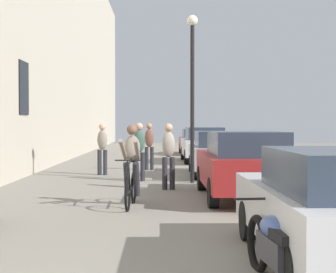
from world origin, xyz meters
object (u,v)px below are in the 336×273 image
at_px(pedestrian_furthest, 149,144).
at_px(parked_car_second, 243,164).
at_px(cyclist_on_bicycle, 131,167).
at_px(parked_car_third, 217,153).
at_px(pedestrian_mid, 139,148).
at_px(parked_car_fourth, 203,144).
at_px(parked_motorcycle, 278,250).
at_px(pedestrian_near, 169,152).
at_px(parked_car_nearest, 331,205).
at_px(pedestrian_far, 102,146).
at_px(parked_car_fifth, 195,141).
at_px(street_lamp, 192,77).

distance_m(pedestrian_furthest, parked_car_second, 7.93).
distance_m(cyclist_on_bicycle, parked_car_second, 2.70).
relative_size(parked_car_second, parked_car_third, 1.04).
bearing_deg(pedestrian_mid, parked_car_fourth, 71.63).
xyz_separation_m(pedestrian_mid, parked_car_third, (2.54, 1.65, -0.22)).
height_order(cyclist_on_bicycle, parked_motorcycle, cyclist_on_bicycle).
height_order(pedestrian_mid, parked_car_second, pedestrian_mid).
bearing_deg(parked_car_third, pedestrian_near, -114.63).
relative_size(cyclist_on_bicycle, parked_car_second, 0.40).
relative_size(parked_car_nearest, parked_car_second, 0.92).
xyz_separation_m(cyclist_on_bicycle, parked_car_second, (2.51, 0.98, -0.00)).
height_order(pedestrian_furthest, parked_car_fourth, pedestrian_furthest).
bearing_deg(parked_car_fourth, parked_car_third, -90.45).
height_order(pedestrian_far, parked_car_third, pedestrian_far).
relative_size(pedestrian_mid, pedestrian_far, 1.01).
height_order(pedestrian_near, parked_car_second, pedestrian_near).
distance_m(pedestrian_near, parked_car_fifth, 16.09).
relative_size(pedestrian_far, parked_car_nearest, 0.43).
distance_m(cyclist_on_bicycle, parked_car_fourth, 12.80).
distance_m(pedestrian_mid, parked_car_fourth, 8.22).
height_order(pedestrian_mid, parked_car_fifth, pedestrian_mid).
height_order(pedestrian_mid, street_lamp, street_lamp).
bearing_deg(parked_car_fourth, parked_car_second, -90.30).
distance_m(cyclist_on_bicycle, parked_car_fifth, 18.86).
bearing_deg(parked_car_fifth, pedestrian_mid, -100.74).
xyz_separation_m(pedestrian_far, pedestrian_furthest, (1.55, 1.87, 0.01)).
bearing_deg(pedestrian_near, pedestrian_far, 118.45).
relative_size(pedestrian_near, parked_car_second, 0.40).
relative_size(parked_car_third, parked_car_fourth, 0.94).
bearing_deg(cyclist_on_bicycle, parked_car_nearest, -60.66).
bearing_deg(parked_car_fourth, street_lamp, -97.07).
relative_size(pedestrian_far, parked_car_third, 0.41).
xyz_separation_m(pedestrian_near, parked_car_fourth, (1.75, 9.85, -0.16)).
relative_size(pedestrian_mid, parked_car_nearest, 0.44).
xyz_separation_m(pedestrian_mid, parked_motorcycle, (1.84, -10.29, -0.59)).
height_order(cyclist_on_bicycle, parked_car_nearest, cyclist_on_bicycle).
bearing_deg(parked_car_third, parked_car_second, -90.13).
bearing_deg(parked_car_third, pedestrian_mid, -147.05).
bearing_deg(parked_car_nearest, pedestrian_near, 103.86).
bearing_deg(parked_car_fourth, pedestrian_furthest, -120.77).
bearing_deg(pedestrian_furthest, parked_motorcycle, -83.46).
xyz_separation_m(cyclist_on_bicycle, pedestrian_far, (-1.34, 6.69, 0.17)).
height_order(cyclist_on_bicycle, pedestrian_far, pedestrian_far).
height_order(pedestrian_furthest, parked_motorcycle, pedestrian_furthest).
xyz_separation_m(parked_car_nearest, parked_car_fifth, (-0.03, 23.40, 0.01)).
bearing_deg(cyclist_on_bicycle, parked_car_third, 68.42).
height_order(street_lamp, parked_motorcycle, street_lamp).
distance_m(pedestrian_far, parked_car_fifth, 12.63).
relative_size(pedestrian_mid, pedestrian_furthest, 1.00).
relative_size(street_lamp, parked_car_second, 1.12).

